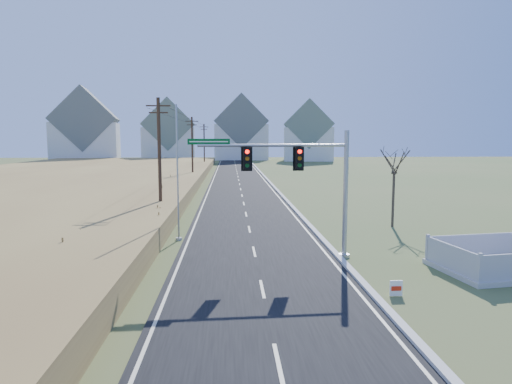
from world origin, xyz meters
name	(u,v)px	position (x,y,z in m)	size (l,w,h in m)	color
ground	(259,275)	(0.00, 0.00, 0.00)	(260.00, 260.00, 0.00)	#43572A
road	(238,178)	(0.00, 50.00, 0.03)	(8.00, 180.00, 0.06)	black
curb	(265,177)	(4.15, 50.00, 0.09)	(0.30, 180.00, 0.18)	#B2AFA8
reed_marsh	(52,181)	(-24.00, 40.00, 0.65)	(38.00, 110.00, 1.30)	#9F8A48
utility_pole_near	(159,156)	(-6.50, 15.00, 4.68)	(1.80, 0.26, 9.00)	#422D1E
utility_pole_mid	(192,148)	(-6.50, 45.00, 4.68)	(1.80, 0.26, 9.00)	#422D1E
utility_pole_far	(204,145)	(-6.50, 75.00, 4.68)	(1.80, 0.26, 9.00)	#422D1E
condo_nw	(85,132)	(-38.00, 100.00, 7.70)	(17.69, 13.38, 19.05)	white
condo_nnw	(169,135)	(-18.00, 108.00, 6.94)	(14.93, 11.17, 17.03)	white
condo_n	(241,133)	(2.00, 112.00, 7.61)	(15.27, 10.20, 18.54)	white
condo_ne	(308,136)	(20.00, 104.00, 6.84)	(14.12, 10.51, 16.52)	white
traffic_signal_mast	(310,179)	(2.68, 2.70, 4.00)	(8.02, 0.71, 6.39)	#9EA0A5
fence_enclosure	(505,265)	(11.22, 0.03, 0.27)	(6.37, 4.81, 1.33)	#B7B5AD
open_sign	(396,288)	(5.04, -3.00, 0.32)	(0.49, 0.07, 0.61)	white
flagpole	(178,187)	(-4.30, 7.25, 3.18)	(0.36, 0.36, 7.96)	#B7B5AD
bare_tree	(395,159)	(9.79, 10.56, 4.61)	(2.16, 2.16, 5.72)	#4C3F33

